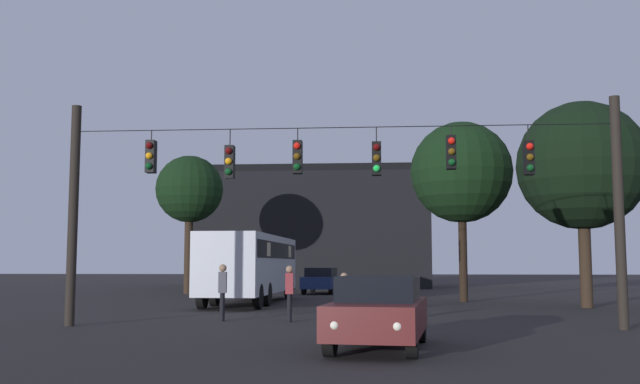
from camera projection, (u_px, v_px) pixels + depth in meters
name	position (u px, v px, depth m)	size (l,w,h in m)	color
ground_plane	(352.00, 305.00, 30.83)	(168.00, 168.00, 0.00)	black
overhead_signal_span	(338.00, 191.00, 20.10)	(15.71, 0.44, 6.42)	black
city_bus	(251.00, 262.00, 32.01)	(2.78, 11.05, 3.00)	#B7BCC6
car_near_right	(379.00, 311.00, 15.02)	(2.30, 4.49, 1.52)	#511919
car_far_left	(321.00, 280.00, 42.13)	(2.18, 4.46, 1.52)	navy
pedestrian_crossing_left	(344.00, 297.00, 20.04)	(0.35, 0.42, 1.52)	black
pedestrian_crossing_center	(223.00, 289.00, 22.20)	(0.28, 0.39, 1.76)	black
pedestrian_crossing_right	(289.00, 290.00, 21.88)	(0.26, 0.38, 1.72)	black
corner_building	(315.00, 229.00, 54.79)	(17.11, 9.89, 8.82)	black
tree_left_silhouette	(582.00, 166.00, 29.21)	(5.28, 5.28, 8.44)	#2D2116
tree_behind_building	(461.00, 173.00, 33.48)	(4.77, 4.77, 8.44)	black
tree_right_far	(190.00, 190.00, 41.97)	(3.96, 3.96, 8.13)	#2D2116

